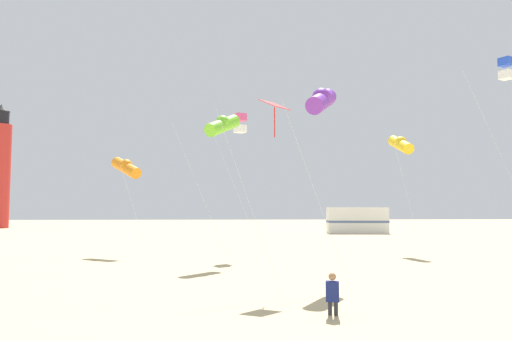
# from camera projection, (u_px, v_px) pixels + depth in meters

# --- Properties ---
(kite_flyer_standing) EXTENTS (0.41, 0.55, 1.16)m
(kite_flyer_standing) POSITION_uv_depth(u_px,v_px,m) (333.00, 293.00, 12.68)
(kite_flyer_standing) COLOR navy
(kite_flyer_standing) RESTS_ON ground
(kite_tube_orange) EXTENTS (2.50, 2.52, 5.99)m
(kite_tube_orange) POSITION_uv_depth(u_px,v_px,m) (126.00, 167.00, 29.77)
(kite_tube_orange) COLOR silver
(kite_tube_orange) RESTS_ON ground
(kite_tube_lime) EXTENTS (3.55, 3.80, 7.85)m
(kite_tube_lime) POSITION_uv_depth(u_px,v_px,m) (223.00, 125.00, 25.42)
(kite_tube_lime) COLOR silver
(kite_tube_lime) RESTS_ON ground
(kite_box_blue) EXTENTS (3.00, 3.00, 10.72)m
(kite_box_blue) POSITION_uv_depth(u_px,v_px,m) (506.00, 69.00, 25.64)
(kite_box_blue) COLOR silver
(kite_box_blue) RESTS_ON ground
(kite_tube_gold) EXTENTS (1.67, 2.55, 7.55)m
(kite_tube_gold) POSITION_uv_depth(u_px,v_px,m) (401.00, 144.00, 30.94)
(kite_tube_gold) COLOR silver
(kite_tube_gold) RESTS_ON ground
(kite_box_rainbow) EXTENTS (3.22, 2.32, 8.43)m
(kite_box_rainbow) POSITION_uv_depth(u_px,v_px,m) (240.00, 123.00, 29.07)
(kite_box_rainbow) COLOR silver
(kite_box_rainbow) RESTS_ON ground
(kite_tube_violet) EXTENTS (2.54, 2.98, 7.81)m
(kite_tube_violet) POSITION_uv_depth(u_px,v_px,m) (321.00, 100.00, 19.40)
(kite_tube_violet) COLOR silver
(kite_tube_violet) RESTS_ON ground
(kite_diamond_scarlet) EXTENTS (2.81, 2.81, 6.79)m
(kite_diamond_scarlet) POSITION_uv_depth(u_px,v_px,m) (273.00, 111.00, 17.69)
(kite_diamond_scarlet) COLOR silver
(kite_diamond_scarlet) RESTS_ON ground
(rv_van_white) EXTENTS (6.59, 2.80, 2.80)m
(rv_van_white) POSITION_uv_depth(u_px,v_px,m) (357.00, 220.00, 52.71)
(rv_van_white) COLOR white
(rv_van_white) RESTS_ON ground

